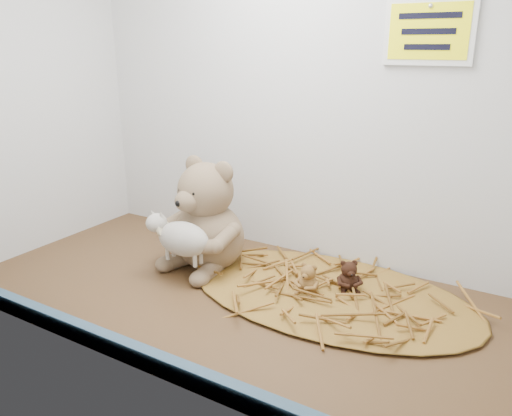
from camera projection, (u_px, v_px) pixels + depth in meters
The scene contains 8 objects.
alcove_shell at pixel (252, 83), 102.89cm from camera, with size 120.40×60.20×90.40cm.
front_rail at pixel (139, 355), 85.48cm from camera, with size 119.28×2.20×3.60cm, color #3B5871.
straw_bed at pixel (328, 292), 109.48cm from camera, with size 66.41×38.56×1.29cm, color brown.
main_teddy at pixel (208, 214), 120.24cm from camera, with size 21.98×23.20×27.26cm, color #826E50, non-canonical shape.
toy_lamb at pixel (183, 239), 113.25cm from camera, with size 17.16×10.47×11.09cm, color #BCB6A9, non-canonical shape.
mini_teddy_tan at pixel (309, 277), 107.68cm from camera, with size 5.48×5.78×6.79cm, color #976431, non-canonical shape.
mini_teddy_brown at pixel (349, 274), 108.72cm from camera, with size 5.68×6.00×7.05cm, color black, non-canonical shape.
wall_sign at pixel (429, 31), 101.89cm from camera, with size 16.00×1.20×11.00cm, color #FEF90C.
Camera 1 is at (54.72, -81.61, 52.45)cm, focal length 35.00 mm.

